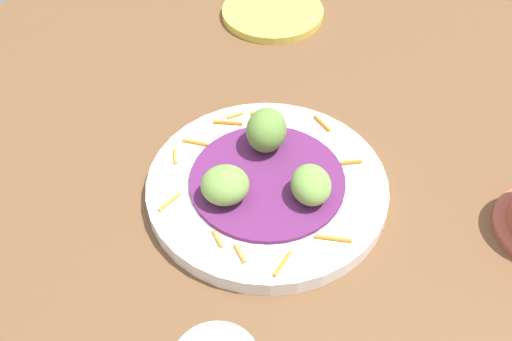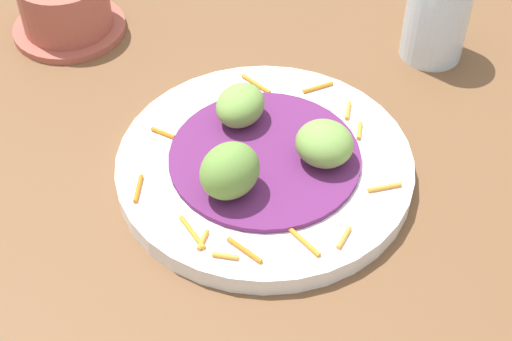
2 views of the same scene
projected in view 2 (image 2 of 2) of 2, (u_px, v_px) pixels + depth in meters
The scene contains 9 objects.
table_surface at pixel (268, 154), 72.68cm from camera, with size 110.00×110.00×2.00cm, color brown.
main_plate at pixel (265, 167), 68.86cm from camera, with size 26.34×26.34×1.85cm, color white.
cabbage_bed at pixel (265, 157), 68.00cm from camera, with size 16.93×16.93×0.53cm, color #60235B.
carrot_garnish at pixel (267, 177), 66.46cm from camera, with size 23.26×22.48×0.40cm.
guac_scoop_left at pixel (240, 105), 69.75cm from camera, with size 5.02×4.20×3.50cm, color #759E47.
guac_scoop_center at pixel (230, 171), 63.19cm from camera, with size 5.33×4.49×4.77cm, color olive.
guac_scoop_right at pixel (324, 144), 66.20cm from camera, with size 4.81×5.06×3.66cm, color #759E47.
terracotta_bowl at pixel (66, 7), 82.30cm from camera, with size 12.10×12.10×6.47cm.
water_glass at pixel (437, 14), 78.23cm from camera, with size 6.49×6.49×9.77cm, color silver.
Camera 2 is at (-28.84, -42.64, 52.34)cm, focal length 54.34 mm.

